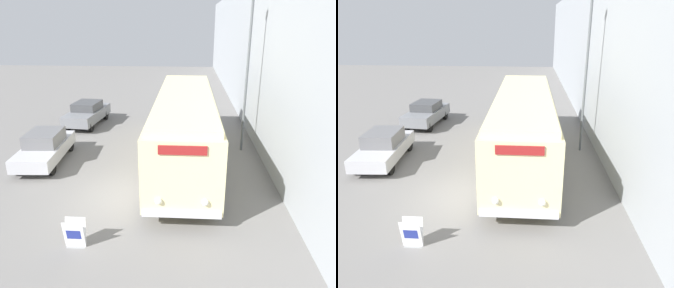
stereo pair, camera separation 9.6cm
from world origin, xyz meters
TOP-DOWN VIEW (x-y plane):
  - ground_plane at (0.00, 0.00)m, footprint 80.00×80.00m
  - building_wall_right at (6.12, 10.00)m, footprint 0.30×60.00m
  - vintage_bus at (2.23, 3.75)m, footprint 2.61×11.45m
  - sign_board at (-0.86, -2.89)m, footprint 0.61×0.34m
  - streetlamp at (5.16, 5.38)m, footprint 0.36×0.36m
  - parked_car_near at (-4.32, 3.25)m, footprint 1.95×4.32m
  - parked_car_mid at (-4.12, 9.35)m, footprint 2.12×4.29m

SIDE VIEW (x-z plane):
  - ground_plane at x=0.00m, z-range 0.00..0.00m
  - sign_board at x=-0.86m, z-range -0.02..0.90m
  - parked_car_near at x=-4.32m, z-range 0.00..1.48m
  - parked_car_mid at x=-4.12m, z-range 0.03..1.51m
  - vintage_bus at x=2.23m, z-range 0.23..3.48m
  - building_wall_right at x=6.12m, z-range 0.00..8.68m
  - streetlamp at x=5.16m, z-range 1.01..8.56m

